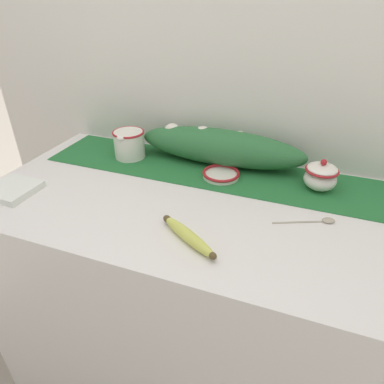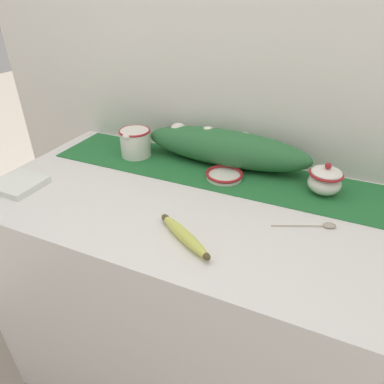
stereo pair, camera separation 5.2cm
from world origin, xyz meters
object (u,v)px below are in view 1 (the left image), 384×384
(banana, at_px, (188,236))
(cream_pitcher, at_px, (129,143))
(spoon, at_px, (323,221))
(sugar_bowl, at_px, (321,176))
(napkin_stack, at_px, (13,189))
(small_dish, at_px, (221,174))

(banana, bearing_deg, cream_pitcher, 134.63)
(cream_pitcher, xyz_separation_m, spoon, (0.72, -0.18, -0.05))
(sugar_bowl, height_order, napkin_stack, sugar_bowl)
(spoon, relative_size, napkin_stack, 1.19)
(spoon, distance_m, napkin_stack, 0.96)
(small_dish, distance_m, napkin_stack, 0.68)
(cream_pitcher, bearing_deg, napkin_stack, -121.60)
(small_dish, bearing_deg, cream_pitcher, 174.58)
(spoon, height_order, napkin_stack, napkin_stack)
(banana, bearing_deg, sugar_bowl, 52.43)
(cream_pitcher, height_order, spoon, cream_pitcher)
(cream_pitcher, bearing_deg, banana, -45.37)
(spoon, xyz_separation_m, napkin_stack, (-0.94, -0.18, 0.01))
(cream_pitcher, height_order, napkin_stack, cream_pitcher)
(banana, bearing_deg, small_dish, 92.61)
(sugar_bowl, bearing_deg, cream_pitcher, 179.92)
(sugar_bowl, distance_m, small_dish, 0.32)
(sugar_bowl, bearing_deg, spoon, -82.57)
(banana, height_order, spoon, banana)
(cream_pitcher, relative_size, napkin_stack, 0.99)
(banana, xyz_separation_m, spoon, (0.33, 0.21, -0.01))
(banana, xyz_separation_m, napkin_stack, (-0.61, 0.03, -0.01))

